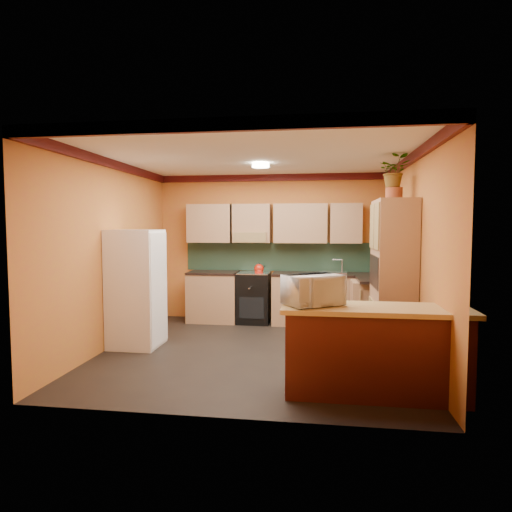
{
  "coord_description": "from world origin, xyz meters",
  "views": [
    {
      "loc": [
        0.84,
        -5.81,
        1.75
      ],
      "look_at": [
        -0.05,
        0.45,
        1.31
      ],
      "focal_mm": 30.0,
      "sensor_mm": 36.0,
      "label": 1
    }
  ],
  "objects_px": {
    "base_cabinets_back": "(288,299)",
    "breakfast_bar": "(374,354)",
    "stove": "(254,298)",
    "microwave": "(313,290)",
    "pantry": "(393,279)",
    "fridge": "(136,288)"
  },
  "relations": [
    {
      "from": "stove",
      "to": "fridge",
      "type": "distance_m",
      "value": 2.33
    },
    {
      "from": "stove",
      "to": "fridge",
      "type": "bearing_deg",
      "value": -129.83
    },
    {
      "from": "base_cabinets_back",
      "to": "fridge",
      "type": "bearing_deg",
      "value": -139.92
    },
    {
      "from": "stove",
      "to": "pantry",
      "type": "relative_size",
      "value": 0.43
    },
    {
      "from": "base_cabinets_back",
      "to": "pantry",
      "type": "bearing_deg",
      "value": -49.47
    },
    {
      "from": "base_cabinets_back",
      "to": "breakfast_bar",
      "type": "height_order",
      "value": "same"
    },
    {
      "from": "breakfast_bar",
      "to": "microwave",
      "type": "bearing_deg",
      "value": 180.0
    },
    {
      "from": "pantry",
      "to": "microwave",
      "type": "relative_size",
      "value": 3.68
    },
    {
      "from": "pantry",
      "to": "breakfast_bar",
      "type": "bearing_deg",
      "value": -106.25
    },
    {
      "from": "base_cabinets_back",
      "to": "breakfast_bar",
      "type": "relative_size",
      "value": 2.03
    },
    {
      "from": "breakfast_bar",
      "to": "fridge",
      "type": "bearing_deg",
      "value": 156.26
    },
    {
      "from": "base_cabinets_back",
      "to": "breakfast_bar",
      "type": "bearing_deg",
      "value": -70.95
    },
    {
      "from": "stove",
      "to": "microwave",
      "type": "relative_size",
      "value": 1.59
    },
    {
      "from": "breakfast_bar",
      "to": "pantry",
      "type": "bearing_deg",
      "value": 73.75
    },
    {
      "from": "fridge",
      "to": "stove",
      "type": "bearing_deg",
      "value": 50.17
    },
    {
      "from": "base_cabinets_back",
      "to": "microwave",
      "type": "height_order",
      "value": "microwave"
    },
    {
      "from": "fridge",
      "to": "breakfast_bar",
      "type": "relative_size",
      "value": 0.94
    },
    {
      "from": "pantry",
      "to": "microwave",
      "type": "bearing_deg",
      "value": -126.52
    },
    {
      "from": "stove",
      "to": "breakfast_bar",
      "type": "bearing_deg",
      "value": -61.51
    },
    {
      "from": "microwave",
      "to": "pantry",
      "type": "bearing_deg",
      "value": 18.58
    },
    {
      "from": "pantry",
      "to": "microwave",
      "type": "xyz_separation_m",
      "value": [
        -1.04,
        -1.41,
        0.04
      ]
    },
    {
      "from": "fridge",
      "to": "pantry",
      "type": "height_order",
      "value": "pantry"
    }
  ]
}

